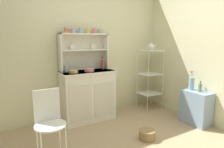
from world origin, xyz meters
TOP-DOWN VIEW (x-y plane):
  - wall_back at (0.00, 1.62)m, footprint 3.84×0.05m
  - wall_right at (1.62, 0.00)m, footprint 0.05×3.84m
  - hutch_cabinet at (-0.07, 1.37)m, footprint 0.95×0.45m
  - hutch_shelf_unit at (-0.07, 1.53)m, footprint 0.88×0.18m
  - bakers_rack at (1.28, 1.27)m, footprint 0.42×0.37m
  - side_shelf_blue at (1.44, 0.28)m, footprint 0.28×0.48m
  - wire_chair at (-0.93, 0.51)m, footprint 0.36×0.36m
  - floor_basket at (0.38, 0.28)m, footprint 0.24×0.24m
  - cup_terracotta_0 at (-0.38, 1.49)m, footprint 0.09×0.07m
  - cup_lilac_1 at (-0.26, 1.49)m, footprint 0.10×0.08m
  - cup_sky_2 at (-0.13, 1.49)m, footprint 0.09×0.07m
  - cup_gold_3 at (-0.00, 1.49)m, footprint 0.08×0.07m
  - cup_rose_4 at (0.13, 1.49)m, footprint 0.08×0.07m
  - cup_sage_5 at (0.24, 1.49)m, footprint 0.09×0.07m
  - bowl_mixing_large at (-0.35, 1.29)m, footprint 0.15×0.15m
  - bowl_floral_medium at (-0.07, 1.29)m, footprint 0.17×0.17m
  - jam_bottle at (0.28, 1.45)m, footprint 0.06×0.06m
  - utensil_jar at (-0.42, 1.45)m, footprint 0.08×0.08m
  - porcelain_teapot at (1.28, 1.27)m, footprint 0.22×0.13m
  - flower_vase at (1.44, 0.40)m, footprint 0.09×0.09m
  - oil_bottle at (1.44, 0.23)m, footprint 0.05×0.05m

SIDE VIEW (x-z plane):
  - floor_basket at x=0.38m, z-range 0.00..0.13m
  - side_shelf_blue at x=1.44m, z-range 0.00..0.57m
  - hutch_cabinet at x=-0.07m, z-range 0.01..0.90m
  - wire_chair at x=-0.93m, z-range 0.09..0.94m
  - oil_bottle at x=1.44m, z-range 0.56..0.74m
  - flower_vase at x=1.44m, z-range 0.52..0.86m
  - bakers_rack at x=1.28m, z-range 0.15..1.37m
  - bowl_mixing_large at x=-0.35m, z-range 0.89..0.93m
  - bowl_floral_medium at x=-0.07m, z-range 0.89..0.94m
  - utensil_jar at x=-0.42m, z-range 0.83..1.06m
  - jam_bottle at x=0.28m, z-range 0.86..1.09m
  - wall_back at x=0.00m, z-range 0.00..2.50m
  - wall_right at x=1.62m, z-range 0.00..2.50m
  - hutch_shelf_unit at x=-0.07m, z-range 0.94..1.59m
  - porcelain_teapot at x=1.28m, z-range 1.21..1.36m
  - cup_sage_5 at x=0.24m, z-range 1.53..1.61m
  - cup_gold_3 at x=0.00m, z-range 1.53..1.61m
  - cup_lilac_1 at x=-0.26m, z-range 1.53..1.62m
  - cup_terracotta_0 at x=-0.38m, z-range 1.53..1.62m
  - cup_rose_4 at x=0.13m, z-range 1.53..1.62m
  - cup_sky_2 at x=-0.13m, z-range 1.53..1.62m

